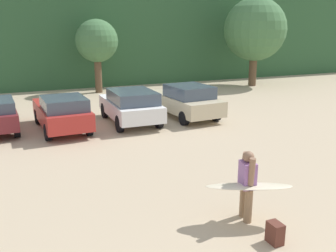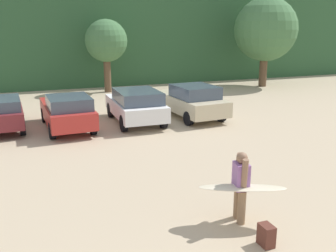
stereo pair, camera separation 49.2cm
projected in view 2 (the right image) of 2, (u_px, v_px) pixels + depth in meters
hillside_ridge at (57, 23)px, 30.66m from camera, size 108.00×12.00×8.92m
tree_center at (106, 41)px, 24.45m from camera, size 2.72×2.72×4.71m
tree_center_right at (266, 30)px, 26.66m from camera, size 4.44×4.44×6.24m
parked_car_maroon at (0, 112)px, 15.91m from camera, size 1.92×4.07×1.44m
parked_car_red at (67, 111)px, 16.06m from camera, size 1.99×4.45×1.52m
parked_car_white at (136, 105)px, 17.09m from camera, size 2.01×4.21×1.54m
parked_car_champagne at (191, 101)px, 18.19m from camera, size 2.25×4.63×1.59m
person_adult at (241, 183)px, 8.42m from camera, size 0.38×0.68×1.64m
surfboard_cream at (242, 188)px, 8.32m from camera, size 2.00×1.24×0.13m
backpack_dropped at (266, 235)px, 7.62m from camera, size 0.24×0.34×0.45m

